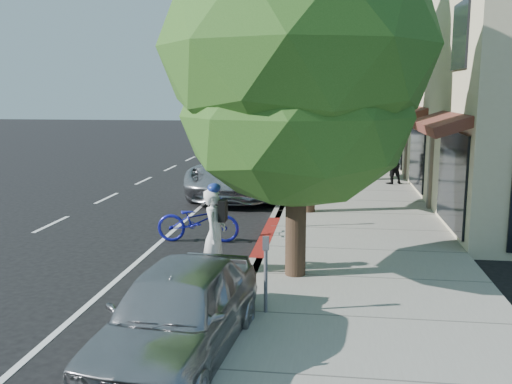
% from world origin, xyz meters
% --- Properties ---
extents(ground, '(120.00, 120.00, 0.00)m').
position_xyz_m(ground, '(0.00, 0.00, 0.00)').
color(ground, black).
rests_on(ground, ground).
extents(sidewalk, '(4.60, 56.00, 0.15)m').
position_xyz_m(sidewalk, '(2.30, 8.00, 0.07)').
color(sidewalk, gray).
rests_on(sidewalk, ground).
extents(curb, '(0.30, 56.00, 0.15)m').
position_xyz_m(curb, '(0.00, 8.00, 0.07)').
color(curb, '#9E998E').
rests_on(curb, ground).
extents(curb_red_segment, '(0.32, 4.00, 0.15)m').
position_xyz_m(curb_red_segment, '(0.00, 1.00, 0.07)').
color(curb_red_segment, maroon).
rests_on(curb_red_segment, ground).
extents(storefront_building, '(10.00, 36.00, 7.00)m').
position_xyz_m(storefront_building, '(9.60, 18.00, 3.50)').
color(storefront_building, beige).
rests_on(storefront_building, ground).
extents(street_tree_0, '(5.13, 5.13, 7.29)m').
position_xyz_m(street_tree_0, '(0.90, -2.00, 4.35)').
color(street_tree_0, black).
rests_on(street_tree_0, ground).
extents(street_tree_1, '(4.70, 4.70, 8.27)m').
position_xyz_m(street_tree_1, '(0.90, 4.00, 5.19)').
color(street_tree_1, black).
rests_on(street_tree_1, ground).
extents(street_tree_2, '(3.94, 3.94, 7.56)m').
position_xyz_m(street_tree_2, '(0.90, 10.00, 4.82)').
color(street_tree_2, black).
rests_on(street_tree_2, ground).
extents(street_tree_3, '(5.16, 5.16, 7.82)m').
position_xyz_m(street_tree_3, '(0.90, 16.00, 4.74)').
color(street_tree_3, black).
rests_on(street_tree_3, ground).
extents(street_tree_4, '(4.73, 4.73, 7.48)m').
position_xyz_m(street_tree_4, '(0.90, 22.00, 4.58)').
color(street_tree_4, black).
rests_on(street_tree_4, ground).
extents(street_tree_5, '(4.49, 4.49, 7.02)m').
position_xyz_m(street_tree_5, '(0.90, 28.00, 4.29)').
color(street_tree_5, black).
rests_on(street_tree_5, ground).
extents(cyclist, '(0.47, 0.68, 1.80)m').
position_xyz_m(cyclist, '(-0.70, -1.96, 0.90)').
color(cyclist, white).
rests_on(cyclist, ground).
extents(bicycle, '(2.07, 0.83, 1.06)m').
position_xyz_m(bicycle, '(-1.67, 0.71, 0.53)').
color(bicycle, '#161698').
rests_on(bicycle, ground).
extents(silver_suv, '(3.49, 6.79, 1.83)m').
position_xyz_m(silver_suv, '(-1.52, 7.38, 0.92)').
color(silver_suv, '#ACACB1').
rests_on(silver_suv, ground).
extents(dark_sedan, '(1.76, 4.55, 1.48)m').
position_xyz_m(dark_sedan, '(-2.20, 12.74, 0.74)').
color(dark_sedan, black).
rests_on(dark_sedan, ground).
extents(white_pickup, '(3.01, 6.49, 1.83)m').
position_xyz_m(white_pickup, '(-2.16, 19.42, 0.92)').
color(white_pickup, silver).
rests_on(white_pickup, ground).
extents(dark_suv_far, '(2.10, 4.84, 1.63)m').
position_xyz_m(dark_suv_far, '(-0.94, 21.58, 0.81)').
color(dark_suv_far, black).
rests_on(dark_suv_far, ground).
extents(near_car_a, '(1.97, 4.14, 1.37)m').
position_xyz_m(near_car_a, '(-0.50, -5.50, 0.68)').
color(near_car_a, '#A1A1A5').
rests_on(near_car_a, ground).
extents(pedestrian, '(0.97, 0.90, 1.59)m').
position_xyz_m(pedestrian, '(3.88, 9.62, 0.95)').
color(pedestrian, black).
rests_on(pedestrian, sidewalk).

